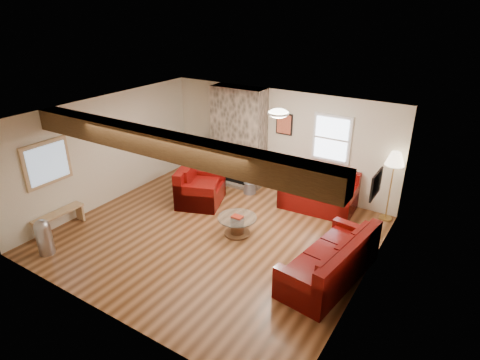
{
  "coord_description": "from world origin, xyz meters",
  "views": [
    {
      "loc": [
        4.22,
        -5.68,
        4.39
      ],
      "look_at": [
        0.37,
        0.4,
        1.16
      ],
      "focal_mm": 30.0,
      "sensor_mm": 36.0,
      "label": 1
    }
  ],
  "objects_px": {
    "coffee_table": "(237,226)",
    "sofa_three": "(330,258)",
    "tv_cabinet": "(211,165)",
    "loveseat": "(319,191)",
    "armchair_red": "(200,186)",
    "floor_lamp": "(395,162)",
    "television": "(210,147)"
  },
  "relations": [
    {
      "from": "loveseat",
      "to": "coffee_table",
      "type": "distance_m",
      "value": 2.19
    },
    {
      "from": "sofa_three",
      "to": "armchair_red",
      "type": "distance_m",
      "value": 3.74
    },
    {
      "from": "armchair_red",
      "to": "floor_lamp",
      "type": "xyz_separation_m",
      "value": [
        3.9,
        1.56,
        0.89
      ]
    },
    {
      "from": "sofa_three",
      "to": "floor_lamp",
      "type": "relative_size",
      "value": 1.36
    },
    {
      "from": "tv_cabinet",
      "to": "television",
      "type": "bearing_deg",
      "value": 0.0
    },
    {
      "from": "armchair_red",
      "to": "floor_lamp",
      "type": "bearing_deg",
      "value": -88.63
    },
    {
      "from": "armchair_red",
      "to": "floor_lamp",
      "type": "relative_size",
      "value": 0.7
    },
    {
      "from": "floor_lamp",
      "to": "television",
      "type": "bearing_deg",
      "value": -179.76
    },
    {
      "from": "coffee_table",
      "to": "sofa_three",
      "type": "bearing_deg",
      "value": -9.47
    },
    {
      "from": "armchair_red",
      "to": "tv_cabinet",
      "type": "height_order",
      "value": "armchair_red"
    },
    {
      "from": "sofa_three",
      "to": "television",
      "type": "relative_size",
      "value": 2.41
    },
    {
      "from": "coffee_table",
      "to": "tv_cabinet",
      "type": "distance_m",
      "value": 3.24
    },
    {
      "from": "tv_cabinet",
      "to": "television",
      "type": "xyz_separation_m",
      "value": [
        0.0,
        0.0,
        0.52
      ]
    },
    {
      "from": "sofa_three",
      "to": "loveseat",
      "type": "height_order",
      "value": "loveseat"
    },
    {
      "from": "sofa_three",
      "to": "television",
      "type": "bearing_deg",
      "value": -112.91
    },
    {
      "from": "floor_lamp",
      "to": "loveseat",
      "type": "bearing_deg",
      "value": -167.72
    },
    {
      "from": "loveseat",
      "to": "floor_lamp",
      "type": "bearing_deg",
      "value": 8.44
    },
    {
      "from": "loveseat",
      "to": "armchair_red",
      "type": "relative_size",
      "value": 1.51
    },
    {
      "from": "television",
      "to": "floor_lamp",
      "type": "xyz_separation_m",
      "value": [
        4.73,
        0.02,
        0.54
      ]
    },
    {
      "from": "armchair_red",
      "to": "coffee_table",
      "type": "relative_size",
      "value": 1.36
    },
    {
      "from": "loveseat",
      "to": "coffee_table",
      "type": "xyz_separation_m",
      "value": [
        -0.95,
        -1.97,
        -0.24
      ]
    },
    {
      "from": "armchair_red",
      "to": "coffee_table",
      "type": "xyz_separation_m",
      "value": [
        1.49,
        -0.72,
        -0.24
      ]
    },
    {
      "from": "coffee_table",
      "to": "television",
      "type": "bearing_deg",
      "value": 135.61
    },
    {
      "from": "loveseat",
      "to": "sofa_three",
      "type": "bearing_deg",
      "value": -67.42
    },
    {
      "from": "sofa_three",
      "to": "tv_cabinet",
      "type": "relative_size",
      "value": 1.97
    },
    {
      "from": "tv_cabinet",
      "to": "television",
      "type": "relative_size",
      "value": 1.22
    },
    {
      "from": "tv_cabinet",
      "to": "sofa_three",
      "type": "bearing_deg",
      "value": -30.66
    },
    {
      "from": "tv_cabinet",
      "to": "television",
      "type": "height_order",
      "value": "television"
    },
    {
      "from": "coffee_table",
      "to": "floor_lamp",
      "type": "relative_size",
      "value": 0.51
    },
    {
      "from": "television",
      "to": "floor_lamp",
      "type": "relative_size",
      "value": 0.56
    },
    {
      "from": "loveseat",
      "to": "armchair_red",
      "type": "bearing_deg",
      "value": -156.8
    },
    {
      "from": "television",
      "to": "tv_cabinet",
      "type": "bearing_deg",
      "value": 180.0
    }
  ]
}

